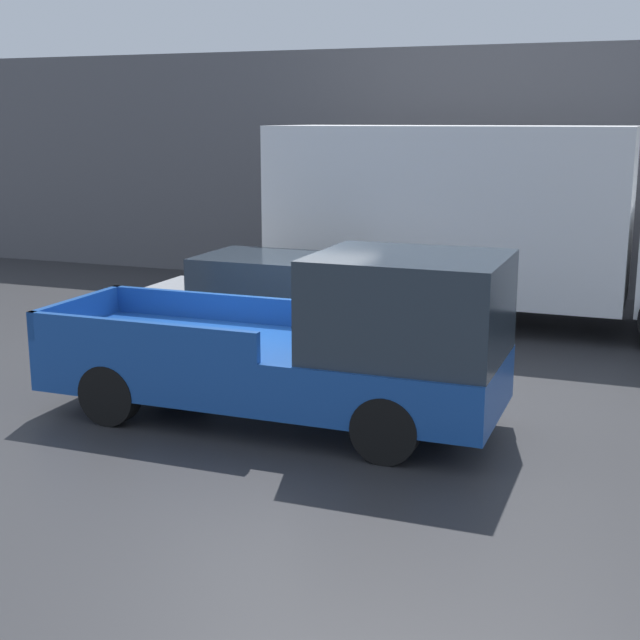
# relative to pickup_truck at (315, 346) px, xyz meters

# --- Properties ---
(ground_plane) EXTENTS (60.00, 60.00, 0.00)m
(ground_plane) POSITION_rel_pickup_truck_xyz_m (-0.99, 0.71, -1.00)
(ground_plane) COLOR #2D2D30
(building_wall) EXTENTS (28.00, 0.15, 5.17)m
(building_wall) POSITION_rel_pickup_truck_xyz_m (-0.99, 9.59, 1.59)
(building_wall) COLOR #56565B
(building_wall) RESTS_ON ground
(pickup_truck) EXTENTS (5.66, 1.96, 2.16)m
(pickup_truck) POSITION_rel_pickup_truck_xyz_m (0.00, 0.00, 0.00)
(pickup_truck) COLOR #194799
(pickup_truck) RESTS_ON ground
(car) EXTENTS (4.27, 1.93, 1.53)m
(car) POSITION_rel_pickup_truck_xyz_m (-2.04, 3.23, -0.22)
(car) COLOR #B7BABF
(car) RESTS_ON ground
(delivery_truck) EXTENTS (8.38, 2.54, 3.54)m
(delivery_truck) POSITION_rel_pickup_truck_xyz_m (0.68, 6.44, 0.90)
(delivery_truck) COLOR white
(delivery_truck) RESTS_ON ground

